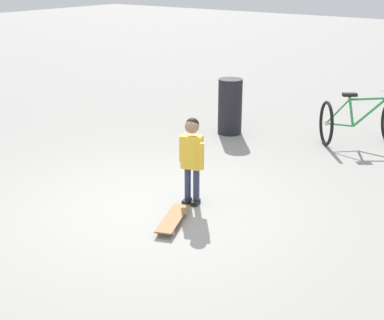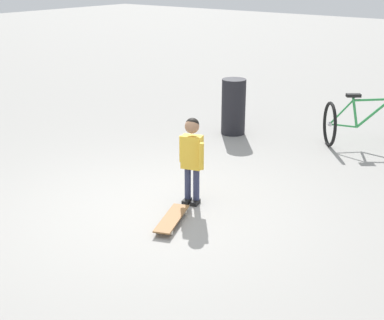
% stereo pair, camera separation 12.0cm
% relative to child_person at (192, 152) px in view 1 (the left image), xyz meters
% --- Properties ---
extents(ground_plane, '(50.00, 50.00, 0.00)m').
position_rel_child_person_xyz_m(ground_plane, '(-0.50, 0.24, -0.66)').
color(ground_plane, gray).
extents(child_person, '(0.23, 0.40, 1.06)m').
position_rel_child_person_xyz_m(child_person, '(0.00, 0.00, 0.00)').
color(child_person, '#2D3351').
rests_on(child_person, ground).
extents(skateboard, '(0.76, 0.45, 0.07)m').
position_rel_child_person_xyz_m(skateboard, '(-0.58, -0.17, -0.60)').
color(skateboard, olive).
rests_on(skateboard, ground).
extents(bicycle_mid, '(1.22, 1.28, 0.85)m').
position_rel_child_person_xyz_m(bicycle_mid, '(3.39, -0.75, -0.28)').
color(bicycle_mid, black).
rests_on(bicycle_mid, ground).
extents(trash_bin, '(0.40, 0.40, 0.93)m').
position_rel_child_person_xyz_m(trash_bin, '(2.70, 1.22, -0.19)').
color(trash_bin, black).
rests_on(trash_bin, ground).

